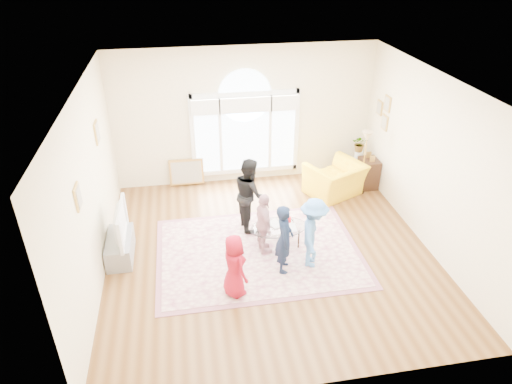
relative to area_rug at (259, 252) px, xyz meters
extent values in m
plane|color=#593515|center=(0.21, 0.01, -0.01)|extent=(6.00, 6.00, 0.00)
plane|color=beige|center=(0.21, 3.01, 1.59)|extent=(6.00, 0.00, 6.00)
plane|color=beige|center=(0.21, -2.99, 1.59)|extent=(6.00, 0.00, 6.00)
plane|color=beige|center=(-2.79, 0.01, 1.59)|extent=(0.00, 6.00, 6.00)
plane|color=beige|center=(3.21, 0.01, 1.59)|extent=(0.00, 6.00, 6.00)
plane|color=white|center=(0.21, 0.01, 3.19)|extent=(6.00, 6.00, 0.00)
cube|color=white|center=(0.21, 2.97, 0.24)|extent=(2.50, 0.08, 0.10)
cube|color=white|center=(0.21, 2.97, 2.14)|extent=(2.50, 0.08, 0.10)
cube|color=white|center=(-1.01, 2.97, 1.19)|extent=(0.10, 0.08, 2.00)
cube|color=white|center=(1.43, 2.97, 1.19)|extent=(0.10, 0.08, 2.00)
cube|color=#C6E2FF|center=(-0.69, 2.97, 1.19)|extent=(0.55, 0.02, 1.80)
cube|color=#C6E2FF|center=(1.10, 2.97, 1.19)|extent=(0.55, 0.02, 1.80)
cube|color=#C6E2FF|center=(0.21, 2.97, 1.19)|extent=(1.10, 0.02, 1.80)
cylinder|color=#C6E2FF|center=(0.21, 2.97, 2.09)|extent=(1.20, 0.02, 1.20)
cube|color=white|center=(-0.38, 2.96, 1.19)|extent=(0.07, 0.04, 1.80)
cube|color=white|center=(0.79, 2.96, 1.19)|extent=(0.07, 0.04, 1.80)
cube|color=white|center=(-0.69, 2.89, 1.91)|extent=(0.65, 0.12, 0.35)
cube|color=white|center=(0.21, 2.89, 1.91)|extent=(1.20, 0.12, 0.35)
cube|color=white|center=(1.10, 2.89, 1.91)|extent=(0.65, 0.12, 0.35)
cube|color=tan|center=(-2.77, 1.31, 2.09)|extent=(0.03, 0.34, 0.40)
cube|color=#ADA38E|center=(-2.75, 1.31, 2.09)|extent=(0.01, 0.28, 0.34)
cube|color=tan|center=(-2.77, -0.89, 1.99)|extent=(0.03, 0.30, 0.36)
cube|color=#ADA38E|center=(-2.75, -0.89, 1.99)|extent=(0.01, 0.24, 0.30)
cube|color=tan|center=(3.19, 2.06, 2.04)|extent=(0.03, 0.28, 0.34)
cube|color=#ADA38E|center=(3.17, 2.06, 2.04)|extent=(0.01, 0.22, 0.28)
cube|color=tan|center=(3.19, 2.06, 1.61)|extent=(0.03, 0.28, 0.34)
cube|color=#ADA38E|center=(3.17, 2.06, 1.61)|extent=(0.01, 0.22, 0.28)
cube|color=tan|center=(3.19, 2.41, 1.83)|extent=(0.03, 0.26, 0.32)
cube|color=#ADA38E|center=(3.17, 2.41, 1.83)|extent=(0.01, 0.20, 0.26)
cube|color=beige|center=(0.00, 0.00, 0.00)|extent=(3.60, 2.60, 0.02)
cube|color=#905665|center=(0.00, 0.00, 0.00)|extent=(3.80, 2.80, 0.01)
cube|color=gray|center=(-2.54, 0.31, 0.20)|extent=(0.45, 1.00, 0.42)
imported|color=black|center=(-2.54, 0.31, 0.73)|extent=(0.14, 1.10, 0.64)
cube|color=#5461C8|center=(-2.45, 0.31, 0.73)|extent=(0.02, 0.90, 0.51)
ellipsoid|color=silver|center=(0.41, 0.17, 0.40)|extent=(1.13, 0.78, 0.02)
cylinder|color=black|center=(0.74, 0.39, 0.19)|extent=(0.03, 0.03, 0.40)
cylinder|color=black|center=(0.05, 0.34, 0.19)|extent=(0.03, 0.03, 0.40)
cylinder|color=black|center=(0.77, 0.00, 0.19)|extent=(0.03, 0.03, 0.40)
cylinder|color=black|center=(0.08, -0.06, 0.19)|extent=(0.03, 0.03, 0.40)
imported|color=#B2A58C|center=(0.26, 0.20, 0.42)|extent=(0.32, 0.35, 0.03)
imported|color=#B2A58C|center=(0.52, 0.10, 0.42)|extent=(0.24, 0.31, 0.02)
cylinder|color=red|center=(0.65, 0.28, 0.47)|extent=(0.07, 0.07, 0.12)
imported|color=yellow|center=(2.10, 1.89, 0.37)|extent=(1.49, 1.42, 0.76)
cube|color=black|center=(2.99, 2.12, 0.34)|extent=(0.40, 0.50, 0.70)
cylinder|color=black|center=(2.74, 1.87, 0.00)|extent=(0.20, 0.20, 0.02)
cylinder|color=#B79038|center=(2.74, 1.87, 0.67)|extent=(0.02, 0.02, 1.35)
cone|color=#CCB284|center=(2.74, 1.87, 1.39)|extent=(0.30, 0.30, 0.22)
cylinder|color=white|center=(2.91, 2.60, 0.34)|extent=(0.20, 0.20, 0.70)
imported|color=#33722D|center=(2.91, 2.60, 0.89)|extent=(0.46, 0.43, 0.40)
cube|color=tan|center=(-1.22, 2.91, -0.01)|extent=(0.80, 0.14, 0.62)
imported|color=maroon|center=(-0.59, -1.05, 0.58)|extent=(0.56, 0.65, 1.13)
imported|color=#141F39|center=(0.35, -0.57, 0.66)|extent=(0.41, 0.53, 1.30)
imported|color=black|center=(-0.02, 0.90, 0.76)|extent=(0.65, 0.79, 1.50)
imported|color=#CC959F|center=(0.10, 0.01, 0.62)|extent=(0.38, 0.74, 1.22)
imported|color=#4980C9|center=(0.88, -0.51, 0.68)|extent=(0.72, 0.97, 1.33)
camera|label=1|loc=(-1.22, -6.82, 5.24)|focal=32.00mm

